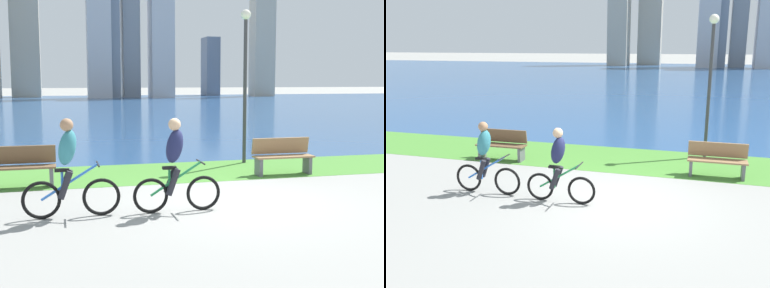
# 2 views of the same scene
# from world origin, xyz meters

# --- Properties ---
(ground_plane) EXTENTS (300.00, 300.00, 0.00)m
(ground_plane) POSITION_xyz_m (0.00, 0.00, 0.00)
(ground_plane) COLOR gray
(grass_strip_bayside) EXTENTS (120.00, 2.90, 0.01)m
(grass_strip_bayside) POSITION_xyz_m (0.00, 3.48, 0.00)
(grass_strip_bayside) COLOR #478433
(grass_strip_bayside) RESTS_ON ground
(bay_water_surface) EXTENTS (300.00, 65.57, 0.00)m
(bay_water_surface) POSITION_xyz_m (0.00, 37.71, 0.00)
(bay_water_surface) COLOR navy
(bay_water_surface) RESTS_ON ground
(cyclist_lead) EXTENTS (1.58, 0.52, 1.67)m
(cyclist_lead) POSITION_xyz_m (-1.14, -0.38, 0.83)
(cyclist_lead) COLOR black
(cyclist_lead) RESTS_ON ground
(cyclist_trailing) EXTENTS (1.65, 0.52, 1.69)m
(cyclist_trailing) POSITION_xyz_m (-2.96, -0.30, 0.84)
(cyclist_trailing) COLOR black
(cyclist_trailing) RESTS_ON ground
(bench_near_path) EXTENTS (1.50, 0.47, 0.90)m
(bench_near_path) POSITION_xyz_m (2.23, 2.53, 0.45)
(bench_near_path) COLOR olive
(bench_near_path) RESTS_ON ground
(bench_far_along_path) EXTENTS (1.50, 0.47, 0.90)m
(bench_far_along_path) POSITION_xyz_m (-3.95, 2.49, 0.45)
(bench_far_along_path) COLOR brown
(bench_far_along_path) RESTS_ON ground
(lamppost_tall) EXTENTS (0.28, 0.28, 4.24)m
(lamppost_tall) POSITION_xyz_m (1.93, 4.45, 2.74)
(lamppost_tall) COLOR #38383D
(lamppost_tall) RESTS_ON ground
(city_skyline_far_shore) EXTENTS (40.94, 11.67, 26.28)m
(city_skyline_far_shore) POSITION_xyz_m (3.72, 60.96, 10.12)
(city_skyline_far_shore) COLOR #ADA899
(city_skyline_far_shore) RESTS_ON ground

